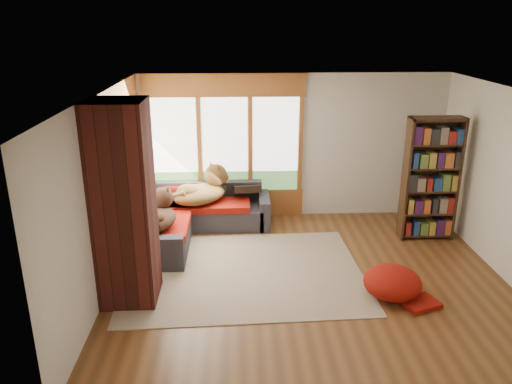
# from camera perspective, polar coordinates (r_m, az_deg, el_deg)

# --- Properties ---
(floor) EXTENTS (5.50, 5.50, 0.00)m
(floor) POSITION_cam_1_polar(r_m,az_deg,el_deg) (7.17, 6.08, -9.98)
(floor) COLOR #5A3419
(floor) RESTS_ON ground
(ceiling) EXTENTS (5.50, 5.50, 0.00)m
(ceiling) POSITION_cam_1_polar(r_m,az_deg,el_deg) (6.32, 6.92, 11.05)
(ceiling) COLOR white
(wall_back) EXTENTS (5.50, 0.04, 2.60)m
(wall_back) POSITION_cam_1_polar(r_m,az_deg,el_deg) (9.00, 4.13, 5.18)
(wall_back) COLOR silver
(wall_back) RESTS_ON ground
(wall_front) EXTENTS (5.50, 0.04, 2.60)m
(wall_front) POSITION_cam_1_polar(r_m,az_deg,el_deg) (4.40, 11.35, -11.05)
(wall_front) COLOR silver
(wall_front) RESTS_ON ground
(wall_left) EXTENTS (0.04, 5.00, 2.60)m
(wall_left) POSITION_cam_1_polar(r_m,az_deg,el_deg) (6.78, -17.15, -0.44)
(wall_left) COLOR silver
(wall_left) RESTS_ON ground
(windows_back) EXTENTS (2.82, 0.10, 1.90)m
(windows_back) POSITION_cam_1_polar(r_m,az_deg,el_deg) (8.91, -3.57, 5.37)
(windows_back) COLOR #9B5A27
(windows_back) RESTS_ON wall_back
(windows_left) EXTENTS (0.10, 2.62, 1.90)m
(windows_left) POSITION_cam_1_polar(r_m,az_deg,el_deg) (7.87, -14.88, 2.86)
(windows_left) COLOR #9B5A27
(windows_left) RESTS_ON wall_left
(roller_blind) EXTENTS (0.03, 0.72, 0.90)m
(roller_blind) POSITION_cam_1_polar(r_m,az_deg,el_deg) (8.56, -13.78, 7.02)
(roller_blind) COLOR #6F965E
(roller_blind) RESTS_ON wall_left
(brick_chimney) EXTENTS (0.70, 0.70, 2.60)m
(brick_chimney) POSITION_cam_1_polar(r_m,az_deg,el_deg) (6.38, -14.86, -1.47)
(brick_chimney) COLOR #471914
(brick_chimney) RESTS_ON ground
(sectional_sofa) EXTENTS (2.20, 2.20, 0.80)m
(sectional_sofa) POSITION_cam_1_polar(r_m,az_deg,el_deg) (8.55, -8.58, -2.81)
(sectional_sofa) COLOR #26252D
(sectional_sofa) RESTS_ON ground
(area_rug) EXTENTS (3.49, 2.72, 0.01)m
(area_rug) POSITION_cam_1_polar(r_m,az_deg,el_deg) (7.31, -1.38, -9.17)
(area_rug) COLOR beige
(area_rug) RESTS_ON ground
(bookshelf) EXTENTS (0.87, 0.29, 2.03)m
(bookshelf) POSITION_cam_1_polar(r_m,az_deg,el_deg) (8.55, 19.34, 1.37)
(bookshelf) COLOR #3A2213
(bookshelf) RESTS_ON ground
(pouf) EXTENTS (0.78, 0.78, 0.41)m
(pouf) POSITION_cam_1_polar(r_m,az_deg,el_deg) (6.89, 15.32, -9.85)
(pouf) COLOR #9D160B
(pouf) RESTS_ON area_rug
(dog_tan) EXTENTS (1.14, 1.05, 0.56)m
(dog_tan) POSITION_cam_1_polar(r_m,az_deg,el_deg) (8.54, -6.08, 0.96)
(dog_tan) COLOR brown
(dog_tan) RESTS_ON sectional_sofa
(dog_brindle) EXTENTS (0.66, 0.94, 0.48)m
(dog_brindle) POSITION_cam_1_polar(r_m,az_deg,el_deg) (7.66, -11.12, -1.83)
(dog_brindle) COLOR black
(dog_brindle) RESTS_ON sectional_sofa
(throw_pillows) EXTENTS (1.98, 1.68, 0.45)m
(throw_pillows) POSITION_cam_1_polar(r_m,az_deg,el_deg) (8.52, -8.39, 0.54)
(throw_pillows) COLOR black
(throw_pillows) RESTS_ON sectional_sofa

